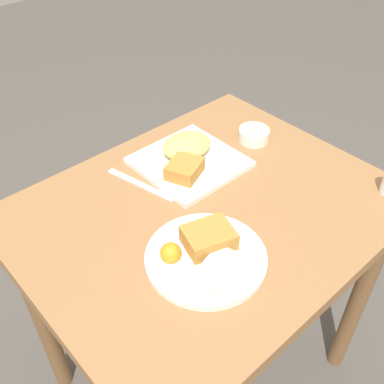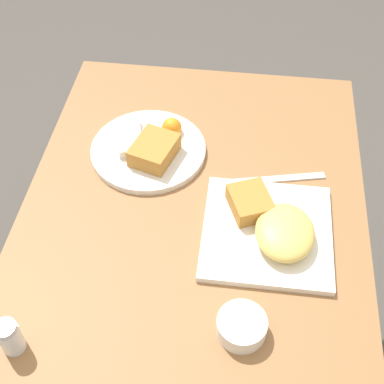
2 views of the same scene
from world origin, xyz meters
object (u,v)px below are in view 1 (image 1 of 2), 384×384
at_px(plate_oval_far, 205,254).
at_px(sauce_ramekin, 254,134).
at_px(plate_square_near, 188,157).
at_px(butter_knife, 140,185).

distance_m(plate_oval_far, sauce_ramekin, 0.46).
distance_m(plate_square_near, butter_knife, 0.15).
distance_m(sauce_ramekin, butter_knife, 0.36).
relative_size(plate_square_near, butter_knife, 1.22).
bearing_deg(plate_oval_far, sauce_ramekin, -150.64).
bearing_deg(plate_oval_far, butter_knife, -99.32).
xyz_separation_m(plate_oval_far, butter_knife, (-0.05, -0.28, -0.01)).
height_order(plate_oval_far, sauce_ramekin, plate_oval_far).
bearing_deg(plate_oval_far, plate_square_near, -125.63).
bearing_deg(plate_square_near, butter_knife, -4.38).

